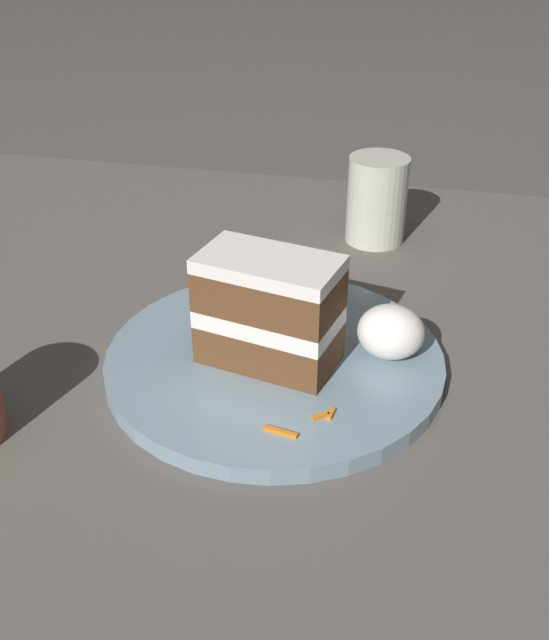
{
  "coord_description": "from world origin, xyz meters",
  "views": [
    {
      "loc": [
        0.13,
        -0.58,
        0.42
      ],
      "look_at": [
        0.01,
        -0.05,
        0.08
      ],
      "focal_mm": 42.0,
      "sensor_mm": 36.0,
      "label": 1
    }
  ],
  "objects_px": {
    "drinking_glass": "(376,205)",
    "cream_dollop": "(391,332)",
    "plate": "(274,360)",
    "cake_slice": "(269,310)",
    "orange_garnish": "(248,297)"
  },
  "relations": [
    {
      "from": "plate",
      "to": "drinking_glass",
      "type": "bearing_deg",
      "value": 78.37
    },
    {
      "from": "cream_dollop",
      "to": "drinking_glass",
      "type": "bearing_deg",
      "value": 98.61
    },
    {
      "from": "orange_garnish",
      "to": "drinking_glass",
      "type": "bearing_deg",
      "value": 62.17
    },
    {
      "from": "cake_slice",
      "to": "cream_dollop",
      "type": "xyz_separation_m",
      "value": [
        0.1,
        0.03,
        -0.03
      ]
    },
    {
      "from": "cream_dollop",
      "to": "orange_garnish",
      "type": "distance_m",
      "value": 0.16
    },
    {
      "from": "orange_garnish",
      "to": "drinking_glass",
      "type": "distance_m",
      "value": 0.22
    },
    {
      "from": "cake_slice",
      "to": "orange_garnish",
      "type": "relative_size",
      "value": 2.31
    },
    {
      "from": "cake_slice",
      "to": "cream_dollop",
      "type": "bearing_deg",
      "value": -61.36
    },
    {
      "from": "cake_slice",
      "to": "orange_garnish",
      "type": "bearing_deg",
      "value": 36.52
    },
    {
      "from": "cake_slice",
      "to": "drinking_glass",
      "type": "relative_size",
      "value": 1.25
    },
    {
      "from": "orange_garnish",
      "to": "cake_slice",
      "type": "bearing_deg",
      "value": -65.91
    },
    {
      "from": "cream_dollop",
      "to": "orange_garnish",
      "type": "relative_size",
      "value": 1.07
    },
    {
      "from": "drinking_glass",
      "to": "cream_dollop",
      "type": "bearing_deg",
      "value": -81.39
    },
    {
      "from": "orange_garnish",
      "to": "drinking_glass",
      "type": "xyz_separation_m",
      "value": [
        0.1,
        0.2,
        0.02
      ]
    },
    {
      "from": "plate",
      "to": "cream_dollop",
      "type": "bearing_deg",
      "value": 11.41
    }
  ]
}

